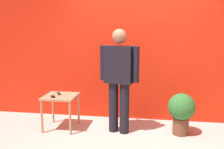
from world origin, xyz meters
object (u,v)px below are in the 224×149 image
potted_plant (181,110)px  standing_person (119,76)px  side_table (61,100)px  cell_phone (53,97)px  tv_remote (59,94)px

potted_plant → standing_person: bearing=-176.8°
side_table → potted_plant: (2.03, 0.06, -0.10)m
side_table → cell_phone: cell_phone is taller
tv_remote → cell_phone: bearing=-129.8°
standing_person → cell_phone: standing_person is taller
cell_phone → tv_remote: tv_remote is taller
side_table → potted_plant: potted_plant is taller
standing_person → tv_remote: (-1.07, 0.08, -0.36)m
standing_person → side_table: 1.11m
standing_person → side_table: standing_person is taller
potted_plant → cell_phone: bearing=-175.5°
cell_phone → standing_person: bearing=-23.9°
standing_person → side_table: bearing=179.9°
side_table → tv_remote: 0.14m
cell_phone → potted_plant: 2.13m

